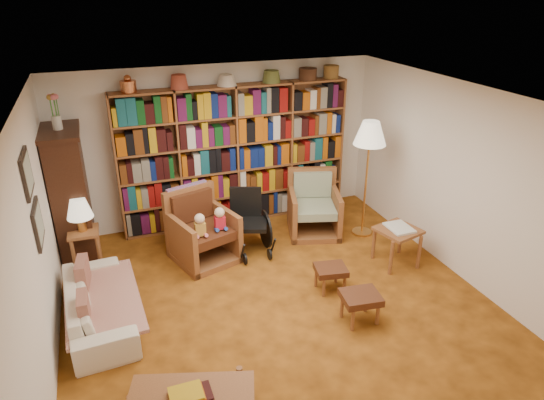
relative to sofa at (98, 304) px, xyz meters
name	(u,v)px	position (x,y,z in m)	size (l,w,h in m)	color
floor	(276,299)	(2.05, -0.30, -0.25)	(5.00, 5.00, 0.00)	#AF621A
ceiling	(277,99)	(2.05, -0.30, 2.25)	(5.00, 5.00, 0.00)	white
wall_back	(220,145)	(2.05, 2.20, 1.00)	(5.00, 5.00, 0.00)	white
wall_front	(403,354)	(2.05, -2.80, 1.00)	(5.00, 5.00, 0.00)	white
wall_left	(36,247)	(-0.45, -0.30, 1.00)	(5.00, 5.00, 0.00)	white
wall_right	(456,180)	(4.55, -0.30, 1.00)	(5.00, 5.00, 0.00)	white
bookshelf	(236,151)	(2.25, 2.03, 0.92)	(3.60, 0.30, 2.42)	#96562E
curio_cabinet	(70,194)	(-0.20, 1.70, 0.71)	(0.50, 0.95, 2.40)	#361B0E
framed_pictures	(33,199)	(-0.43, 0.00, 1.38)	(0.03, 0.52, 0.97)	black
sofa	(98,304)	(0.00, 0.00, 0.00)	(0.66, 1.69, 0.49)	beige
sofa_throw	(102,299)	(0.05, 0.00, 0.05)	(0.81, 1.51, 0.04)	beige
cushion_left	(83,275)	(-0.13, 0.35, 0.20)	(0.12, 0.37, 0.37)	maroon
cushion_right	(84,310)	(-0.13, -0.35, 0.20)	(0.11, 0.35, 0.35)	maroon
side_table_lamp	(85,242)	(-0.10, 1.22, 0.19)	(0.40, 0.40, 0.60)	#96562E
table_lamp	(79,209)	(-0.10, 1.22, 0.66)	(0.34, 0.34, 0.46)	#CB8F41
armchair_leather	(202,230)	(1.45, 1.06, 0.16)	(1.03, 1.04, 1.01)	#96562E
armchair_sage	(311,209)	(3.23, 1.26, 0.12)	(0.99, 0.99, 0.95)	#96562E
wheelchair	(249,223)	(2.12, 1.00, 0.18)	(0.58, 0.75, 0.94)	black
floor_lamp	(370,138)	(3.93, 0.87, 1.30)	(0.48, 0.48, 1.79)	#CB8F41
side_table_papers	(398,234)	(3.91, -0.07, 0.21)	(0.63, 0.63, 0.57)	#96562E
footstool_a	(331,271)	(2.78, -0.33, 0.02)	(0.44, 0.39, 0.33)	#522A16
footstool_b	(361,299)	(2.82, -1.01, 0.05)	(0.47, 0.42, 0.37)	#522A16
coffee_table	(191,400)	(0.70, -1.85, 0.11)	(1.18, 0.83, 0.46)	#96562E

